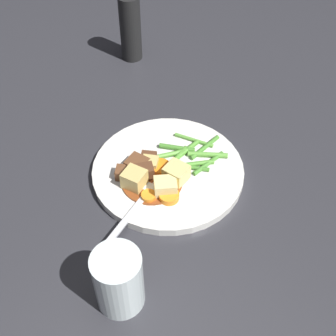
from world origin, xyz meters
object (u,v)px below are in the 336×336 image
object	(u,v)px
potato_chunk_1	(176,173)
potato_chunk_2	(134,179)
meat_chunk_1	(137,165)
carrot_slice_1	(160,167)
carrot_slice_2	(149,196)
carrot_slice_3	(169,196)
potato_chunk_3	(165,187)
potato_chunk_0	(150,164)
fork	(141,201)
water_glass	(118,280)
pepper_mill	(130,28)
meat_chunk_2	(145,173)
meat_chunk_0	(125,173)
carrot_slice_0	(167,180)
meat_chunk_3	(149,158)
dinner_plate	(168,171)

from	to	relation	value
potato_chunk_1	potato_chunk_2	size ratio (longest dim) A/B	1.04
potato_chunk_2	meat_chunk_1	size ratio (longest dim) A/B	1.02
carrot_slice_1	carrot_slice_2	size ratio (longest dim) A/B	1.42
carrot_slice_2	carrot_slice_3	size ratio (longest dim) A/B	0.73
potato_chunk_3	potato_chunk_0	bearing A→B (deg)	-90.94
potato_chunk_3	carrot_slice_3	bearing A→B (deg)	86.03
carrot_slice_1	potato_chunk_0	xyz separation A→B (m)	(0.01, -0.01, 0.00)
meat_chunk_1	fork	xyz separation A→B (m)	(0.02, 0.07, -0.01)
fork	water_glass	world-z (taller)	water_glass
fork	pepper_mill	size ratio (longest dim) A/B	1.09
carrot_slice_1	meat_chunk_2	bearing A→B (deg)	11.44
potato_chunk_2	meat_chunk_1	world-z (taller)	potato_chunk_2
potato_chunk_0	potato_chunk_3	bearing A→B (deg)	89.06
potato_chunk_2	water_glass	bearing A→B (deg)	59.33
potato_chunk_3	meat_chunk_0	distance (m)	0.08
carrot_slice_0	carrot_slice_1	size ratio (longest dim) A/B	0.76
potato_chunk_2	meat_chunk_0	world-z (taller)	potato_chunk_2
carrot_slice_1	fork	distance (m)	0.08
carrot_slice_1	meat_chunk_3	distance (m)	0.03
potato_chunk_1	potato_chunk_2	distance (m)	0.07
potato_chunk_0	meat_chunk_1	world-z (taller)	same
meat_chunk_1	meat_chunk_2	bearing A→B (deg)	96.66
potato_chunk_0	meat_chunk_2	xyz separation A→B (m)	(0.02, 0.02, 0.00)
dinner_plate	meat_chunk_2	distance (m)	0.05
potato_chunk_1	potato_chunk_2	bearing A→B (deg)	-16.51
carrot_slice_1	fork	xyz separation A→B (m)	(0.06, 0.05, -0.00)
meat_chunk_3	potato_chunk_2	bearing A→B (deg)	40.28
potato_chunk_0	potato_chunk_1	size ratio (longest dim) A/B	0.76
dinner_plate	potato_chunk_0	xyz separation A→B (m)	(0.03, -0.01, 0.02)
meat_chunk_0	meat_chunk_2	size ratio (longest dim) A/B	1.00
dinner_plate	carrot_slice_1	bearing A→B (deg)	-12.78
meat_chunk_3	pepper_mill	bearing A→B (deg)	-109.85
potato_chunk_3	meat_chunk_2	xyz separation A→B (m)	(0.02, -0.04, -0.00)
carrot_slice_0	fork	world-z (taller)	carrot_slice_0
potato_chunk_2	potato_chunk_3	world-z (taller)	potato_chunk_2
carrot_slice_1	carrot_slice_3	world-z (taller)	carrot_slice_1
carrot_slice_1	potato_chunk_1	bearing A→B (deg)	113.13
carrot_slice_0	pepper_mill	distance (m)	0.40
water_glass	pepper_mill	distance (m)	0.59
carrot_slice_0	carrot_slice_2	size ratio (longest dim) A/B	1.08
meat_chunk_1	pepper_mill	size ratio (longest dim) A/B	0.23
carrot_slice_1	pepper_mill	bearing A→B (deg)	-107.25
carrot_slice_0	carrot_slice_1	bearing A→B (deg)	-94.25
potato_chunk_0	fork	bearing A→B (deg)	52.60
carrot_slice_3	meat_chunk_0	distance (m)	0.09
carrot_slice_1	meat_chunk_2	size ratio (longest dim) A/B	1.13
carrot_slice_0	meat_chunk_2	world-z (taller)	meat_chunk_2
meat_chunk_1	meat_chunk_0	bearing A→B (deg)	14.39
potato_chunk_1	meat_chunk_2	size ratio (longest dim) A/B	1.17
carrot_slice_1	potato_chunk_2	xyz separation A→B (m)	(0.05, 0.01, 0.01)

